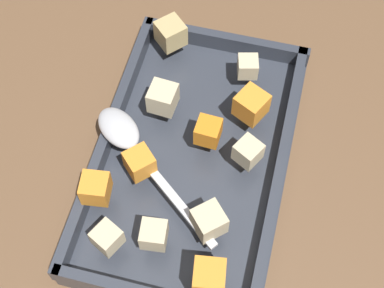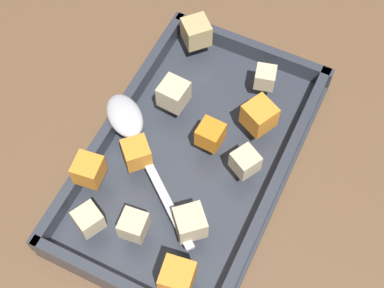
{
  "view_description": "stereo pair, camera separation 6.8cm",
  "coord_description": "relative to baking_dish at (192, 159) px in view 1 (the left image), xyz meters",
  "views": [
    {
      "loc": [
        0.34,
        0.08,
        0.64
      ],
      "look_at": [
        0.02,
        -0.0,
        0.05
      ],
      "focal_mm": 53.75,
      "sensor_mm": 36.0,
      "label": 1
    },
    {
      "loc": [
        0.32,
        0.14,
        0.64
      ],
      "look_at": [
        0.02,
        -0.0,
        0.05
      ],
      "focal_mm": 53.75,
      "sensor_mm": 36.0,
      "label": 2
    }
  ],
  "objects": [
    {
      "name": "carrot_chunk_mid_right",
      "position": [
        0.08,
        -0.09,
        0.04
      ],
      "size": [
        0.03,
        0.03,
        0.03
      ],
      "primitive_type": "cube",
      "rotation": [
        0.0,
        0.0,
        3.27
      ],
      "color": "orange",
      "rests_on": "baking_dish"
    },
    {
      "name": "carrot_chunk_corner_ne",
      "position": [
        0.15,
        0.06,
        0.05
      ],
      "size": [
        0.04,
        0.04,
        0.03
      ],
      "primitive_type": "cube",
      "rotation": [
        0.0,
        0.0,
        3.29
      ],
      "color": "orange",
      "rests_on": "baking_dish"
    },
    {
      "name": "potato_chunk_corner_se",
      "position": [
        -0.15,
        -0.07,
        0.05
      ],
      "size": [
        0.05,
        0.05,
        0.03
      ],
      "primitive_type": "cube",
      "rotation": [
        0.0,
        0.0,
        2.38
      ],
      "color": "tan",
      "rests_on": "baking_dish"
    },
    {
      "name": "serving_spoon",
      "position": [
        0.01,
        -0.08,
        0.04
      ],
      "size": [
        0.16,
        0.19,
        0.02
      ],
      "rotation": [
        0.0,
        0.0,
        0.9
      ],
      "color": "silver",
      "rests_on": "baking_dish"
    },
    {
      "name": "potato_chunk_near_left",
      "position": [
        -0.13,
        0.04,
        0.04
      ],
      "size": [
        0.03,
        0.03,
        0.03
      ],
      "primitive_type": "cube",
      "rotation": [
        0.0,
        0.0,
        0.25
      ],
      "color": "beige",
      "rests_on": "baking_dish"
    },
    {
      "name": "potato_chunk_corner_nw",
      "position": [
        0.12,
        -0.01,
        0.04
      ],
      "size": [
        0.03,
        0.03,
        0.03
      ],
      "primitive_type": "cube",
      "rotation": [
        0.0,
        0.0,
        0.11
      ],
      "color": "beige",
      "rests_on": "baking_dish"
    },
    {
      "name": "carrot_chunk_far_right",
      "position": [
        -0.01,
        0.01,
        0.04
      ],
      "size": [
        0.03,
        0.03,
        0.03
      ],
      "primitive_type": "cube",
      "rotation": [
        0.0,
        0.0,
        6.23
      ],
      "color": "orange",
      "rests_on": "baking_dish"
    },
    {
      "name": "potato_chunk_rim_edge",
      "position": [
        -0.0,
        0.07,
        0.04
      ],
      "size": [
        0.04,
        0.04,
        0.03
      ],
      "primitive_type": "cube",
      "rotation": [
        0.0,
        0.0,
        1.07
      ],
      "color": "beige",
      "rests_on": "baking_dish"
    },
    {
      "name": "carrot_chunk_near_spoon",
      "position": [
        0.04,
        -0.05,
        0.04
      ],
      "size": [
        0.04,
        0.04,
        0.03
      ],
      "primitive_type": "cube",
      "rotation": [
        0.0,
        0.0,
        0.79
      ],
      "color": "orange",
      "rests_on": "baking_dish"
    },
    {
      "name": "carrot_chunk_far_left",
      "position": [
        -0.07,
        0.06,
        0.05
      ],
      "size": [
        0.05,
        0.05,
        0.03
      ],
      "primitive_type": "cube",
      "rotation": [
        0.0,
        0.0,
        1.11
      ],
      "color": "orange",
      "rests_on": "baking_dish"
    },
    {
      "name": "potato_chunk_corner_sw",
      "position": [
        -0.05,
        -0.05,
        0.04
      ],
      "size": [
        0.03,
        0.03,
        0.03
      ],
      "primitive_type": "cube",
      "rotation": [
        0.0,
        0.0,
        1.5
      ],
      "color": "beige",
      "rests_on": "baking_dish"
    },
    {
      "name": "ground_plane",
      "position": [
        -0.02,
        0.0,
        -0.01
      ],
      "size": [
        4.0,
        4.0,
        0.0
      ],
      "primitive_type": "plane",
      "color": "brown"
    },
    {
      "name": "baking_dish",
      "position": [
        0.0,
        0.0,
        0.0
      ],
      "size": [
        0.37,
        0.23,
        0.04
      ],
      "color": "#333842",
      "rests_on": "ground_plane"
    },
    {
      "name": "potato_chunk_center",
      "position": [
        0.09,
        0.04,
        0.04
      ],
      "size": [
        0.04,
        0.04,
        0.03
      ],
      "primitive_type": "cube",
      "rotation": [
        0.0,
        0.0,
        3.88
      ],
      "color": "beige",
      "rests_on": "baking_dish"
    },
    {
      "name": "potato_chunk_heap_top",
      "position": [
        0.14,
        -0.06,
        0.04
      ],
      "size": [
        0.04,
        0.04,
        0.03
      ],
      "primitive_type": "cube",
      "rotation": [
        0.0,
        0.0,
        2.67
      ],
      "color": "beige",
      "rests_on": "baking_dish"
    }
  ]
}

